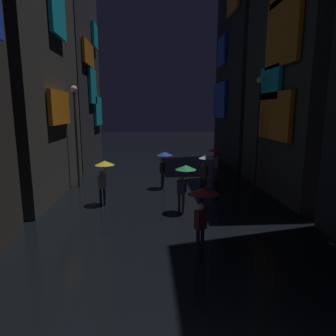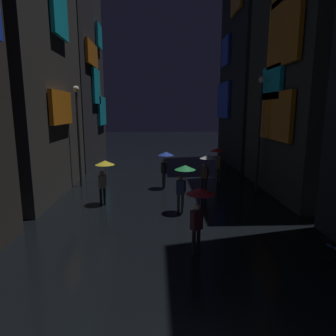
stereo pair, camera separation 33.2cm
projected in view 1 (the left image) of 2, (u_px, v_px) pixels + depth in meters
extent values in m
cube|color=#33302D|center=(16.00, 66.00, 14.99)|extent=(4.00, 8.72, 13.23)
cube|color=orange|center=(59.00, 108.00, 15.00)|extent=(0.20, 3.07, 1.66)
cube|color=#19D8F2|center=(57.00, 10.00, 14.81)|extent=(0.20, 2.29, 2.53)
cube|color=#232328|center=(65.00, 75.00, 23.76)|extent=(4.00, 8.84, 14.31)
cube|color=#19D8F2|center=(98.00, 111.00, 26.46)|extent=(0.20, 2.99, 2.43)
cube|color=#19D8F2|center=(93.00, 86.00, 23.99)|extent=(0.20, 2.41, 2.70)
cube|color=orange|center=(88.00, 54.00, 22.42)|extent=(0.20, 3.60, 1.69)
cube|color=#19D8F2|center=(95.00, 36.00, 25.27)|extent=(0.20, 1.89, 1.94)
cube|color=#33302D|center=(308.00, 66.00, 15.64)|extent=(4.00, 8.18, 13.36)
cube|color=orange|center=(274.00, 116.00, 14.89)|extent=(0.20, 3.72, 2.34)
cube|color=#19D8F2|center=(270.00, 83.00, 15.27)|extent=(0.20, 2.36, 1.66)
cube|color=orange|center=(283.00, 31.00, 13.81)|extent=(0.20, 3.43, 3.12)
cube|color=#232328|center=(252.00, 56.00, 24.08)|extent=(4.00, 8.19, 17.42)
cube|color=#264CF9|center=(220.00, 100.00, 26.26)|extent=(0.20, 4.10, 3.00)
cube|color=#264CF9|center=(222.00, 52.00, 25.26)|extent=(0.20, 2.42, 2.31)
cylinder|color=#2D2D38|center=(162.00, 180.00, 17.35)|extent=(0.12, 0.12, 0.85)
cylinder|color=#2D2D38|center=(163.00, 181.00, 17.19)|extent=(0.12, 0.12, 0.85)
cube|color=black|center=(163.00, 168.00, 17.13)|extent=(0.34, 0.40, 0.60)
sphere|color=#9E7051|center=(163.00, 161.00, 17.06)|extent=(0.22, 0.22, 0.22)
cylinder|color=black|center=(165.00, 168.00, 16.99)|extent=(0.09, 0.09, 0.50)
cylinder|color=slate|center=(165.00, 162.00, 16.93)|extent=(0.02, 0.02, 0.77)
cone|color=#263FB2|center=(165.00, 154.00, 16.84)|extent=(0.90, 0.90, 0.20)
cylinder|color=#38332D|center=(218.00, 175.00, 18.68)|extent=(0.12, 0.12, 0.85)
cylinder|color=#38332D|center=(216.00, 175.00, 18.82)|extent=(0.12, 0.12, 0.85)
cube|color=brown|center=(217.00, 164.00, 18.61)|extent=(0.37, 0.40, 0.60)
sphere|color=#9E7051|center=(218.00, 157.00, 18.54)|extent=(0.22, 0.22, 0.22)
cylinder|color=brown|center=(215.00, 163.00, 18.72)|extent=(0.09, 0.09, 0.50)
cylinder|color=slate|center=(215.00, 157.00, 18.66)|extent=(0.02, 0.02, 0.77)
cone|color=red|center=(215.00, 150.00, 18.56)|extent=(0.90, 0.90, 0.20)
cylinder|color=black|center=(198.00, 243.00, 9.17)|extent=(0.12, 0.12, 0.85)
cylinder|color=black|center=(202.00, 241.00, 9.27)|extent=(0.12, 0.12, 0.85)
cube|color=#4C1E23|center=(201.00, 220.00, 9.09)|extent=(0.40, 0.36, 0.60)
sphere|color=beige|center=(201.00, 207.00, 9.01)|extent=(0.22, 0.22, 0.22)
cylinder|color=#4C1E23|center=(204.00, 216.00, 9.22)|extent=(0.09, 0.09, 0.50)
cylinder|color=slate|center=(204.00, 206.00, 9.15)|extent=(0.02, 0.02, 0.77)
cone|color=red|center=(205.00, 191.00, 9.06)|extent=(0.90, 0.90, 0.20)
cylinder|color=black|center=(202.00, 186.00, 16.11)|extent=(0.12, 0.12, 0.85)
cylinder|color=black|center=(205.00, 186.00, 16.04)|extent=(0.12, 0.12, 0.85)
cube|color=brown|center=(203.00, 173.00, 15.94)|extent=(0.40, 0.34, 0.60)
sphere|color=#9E7051|center=(204.00, 165.00, 15.86)|extent=(0.22, 0.22, 0.22)
cylinder|color=brown|center=(207.00, 172.00, 15.91)|extent=(0.09, 0.09, 0.50)
cylinder|color=slate|center=(207.00, 166.00, 15.85)|extent=(0.02, 0.02, 0.77)
cone|color=silver|center=(207.00, 157.00, 15.76)|extent=(0.90, 0.90, 0.20)
cylinder|color=#38332D|center=(179.00, 203.00, 13.08)|extent=(0.12, 0.12, 0.85)
cylinder|color=#38332D|center=(183.00, 203.00, 13.03)|extent=(0.12, 0.12, 0.85)
cube|color=#333859|center=(181.00, 187.00, 12.92)|extent=(0.39, 0.31, 0.60)
sphere|color=#9E7051|center=(181.00, 178.00, 12.84)|extent=(0.22, 0.22, 0.22)
cylinder|color=#333859|center=(186.00, 186.00, 12.91)|extent=(0.09, 0.09, 0.50)
cylinder|color=slate|center=(186.00, 178.00, 12.85)|extent=(0.02, 0.02, 0.77)
cone|color=green|center=(186.00, 167.00, 12.76)|extent=(0.90, 0.90, 0.20)
cylinder|color=black|center=(101.00, 197.00, 13.97)|extent=(0.12, 0.12, 0.85)
cylinder|color=black|center=(104.00, 197.00, 14.06)|extent=(0.12, 0.12, 0.85)
cube|color=gray|center=(102.00, 182.00, 13.88)|extent=(0.40, 0.34, 0.60)
sphere|color=#9E7051|center=(102.00, 173.00, 13.80)|extent=(0.22, 0.22, 0.22)
cylinder|color=gray|center=(105.00, 180.00, 14.00)|extent=(0.09, 0.09, 0.50)
cylinder|color=slate|center=(105.00, 173.00, 13.93)|extent=(0.02, 0.02, 0.77)
cone|color=yellow|center=(105.00, 163.00, 13.84)|extent=(0.90, 0.90, 0.20)
torus|color=black|center=(327.00, 248.00, 8.98)|extent=(0.27, 0.71, 0.72)
cylinder|color=black|center=(329.00, 230.00, 8.88)|extent=(0.16, 0.44, 0.03)
cylinder|color=#2D2D33|center=(77.00, 141.00, 17.09)|extent=(0.14, 0.14, 5.40)
sphere|color=#F9EFCC|center=(74.00, 89.00, 16.54)|extent=(0.36, 0.36, 0.36)
cylinder|color=#2D2D33|center=(257.00, 139.00, 16.30)|extent=(0.14, 0.14, 5.80)
sphere|color=#F9EFCC|center=(260.00, 80.00, 15.71)|extent=(0.36, 0.36, 0.36)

